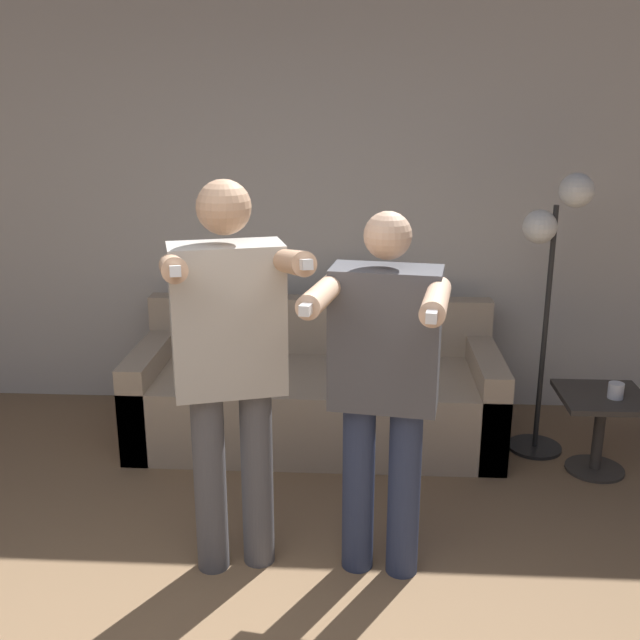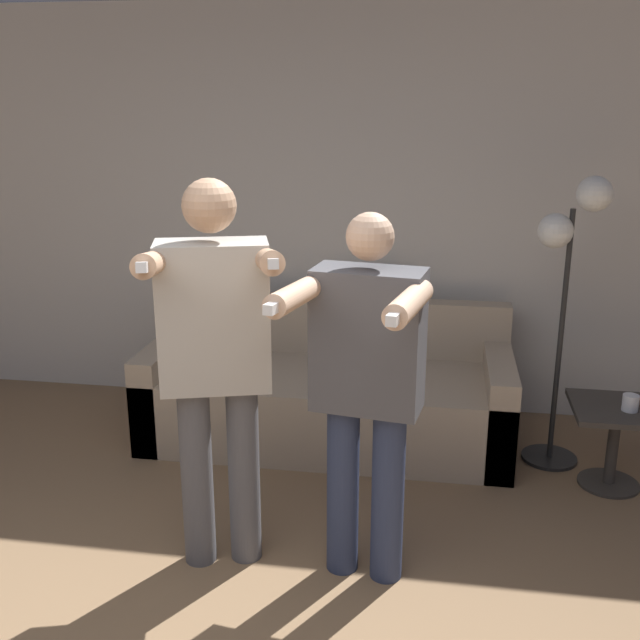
% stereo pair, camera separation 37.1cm
% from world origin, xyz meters
% --- Properties ---
extents(wall_back, '(10.00, 0.05, 2.60)m').
position_xyz_m(wall_back, '(0.00, 3.19, 1.30)').
color(wall_back, beige).
rests_on(wall_back, ground_plane).
extents(couch, '(2.18, 0.88, 0.80)m').
position_xyz_m(couch, '(0.30, 2.59, 0.27)').
color(couch, tan).
rests_on(couch, ground_plane).
extents(person_left, '(0.65, 0.77, 1.72)m').
position_xyz_m(person_left, '(0.02, 1.24, 1.01)').
color(person_left, '#56565B').
rests_on(person_left, ground_plane).
extents(person_right, '(0.58, 0.73, 1.60)m').
position_xyz_m(person_right, '(0.66, 1.24, 0.93)').
color(person_right, '#2D3856').
rests_on(person_right, ground_plane).
extents(cat, '(0.54, 0.14, 0.19)m').
position_xyz_m(cat, '(0.55, 2.93, 0.89)').
color(cat, '#B7AD9E').
rests_on(cat, couch).
extents(floor_lamp, '(0.37, 0.32, 1.63)m').
position_xyz_m(floor_lamp, '(1.62, 2.49, 1.21)').
color(floor_lamp, black).
rests_on(floor_lamp, ground_plane).
extents(side_table, '(0.46, 0.46, 0.46)m').
position_xyz_m(side_table, '(1.90, 2.24, 0.33)').
color(side_table, '#38332D').
rests_on(side_table, ground_plane).
extents(cup, '(0.08, 0.08, 0.09)m').
position_xyz_m(cup, '(1.95, 2.20, 0.50)').
color(cup, silver).
rests_on(cup, side_table).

